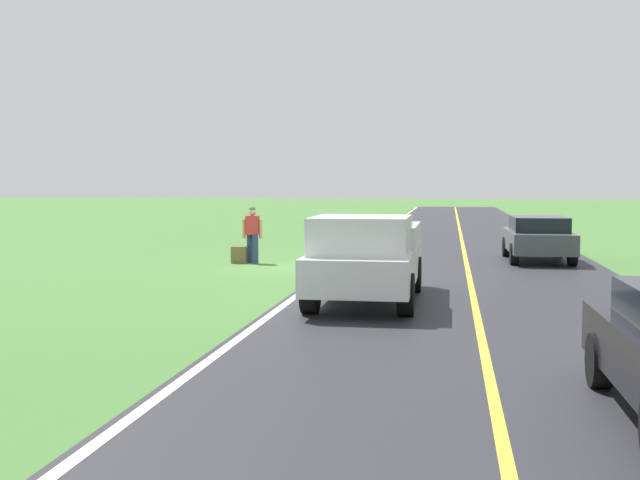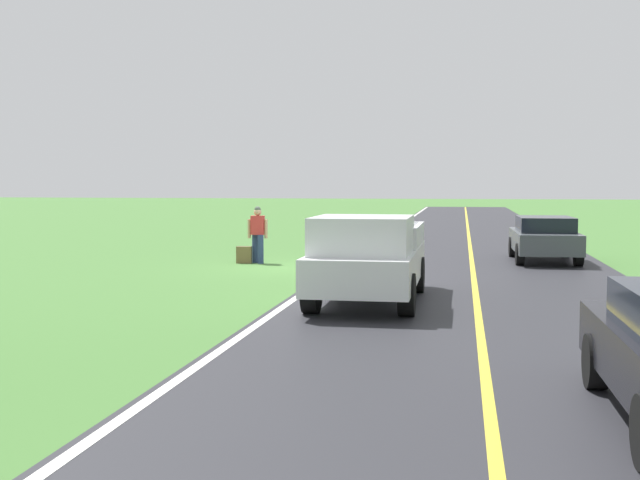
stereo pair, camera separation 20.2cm
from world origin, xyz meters
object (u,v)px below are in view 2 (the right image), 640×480
at_px(sedan_near_oncoming, 544,237).
at_px(suitcase_carried, 244,255).
at_px(hitchhiker_walking, 258,231).
at_px(pickup_truck_passing, 368,256).

bearing_deg(sedan_near_oncoming, suitcase_carried, 13.66).
distance_m(hitchhiker_walking, suitcase_carried, 0.84).
height_order(pickup_truck_passing, sedan_near_oncoming, pickup_truck_passing).
bearing_deg(suitcase_carried, sedan_near_oncoming, 100.00).
relative_size(hitchhiker_walking, suitcase_carried, 3.38).
xyz_separation_m(hitchhiker_walking, suitcase_carried, (0.41, 0.11, -0.72)).
bearing_deg(hitchhiker_walking, suitcase_carried, 14.51).
xyz_separation_m(suitcase_carried, sedan_near_oncoming, (-9.12, -2.22, 0.50)).
distance_m(hitchhiker_walking, sedan_near_oncoming, 8.96).
bearing_deg(sedan_near_oncoming, hitchhiker_walking, 13.62).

